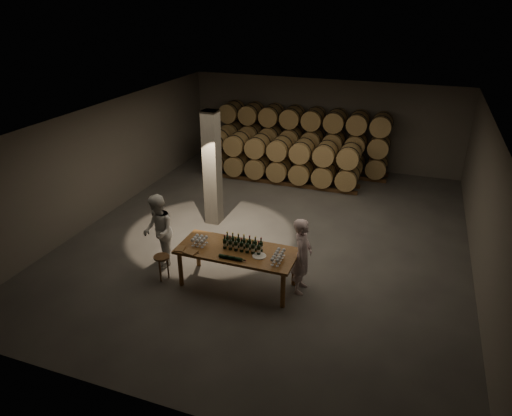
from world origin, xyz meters
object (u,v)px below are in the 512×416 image
(notebook_near, at_px, (190,252))
(person_woman, at_px, (158,231))
(plate, at_px, (259,256))
(bottle_cluster, at_px, (243,245))
(stool, at_px, (162,260))
(tasting_table, at_px, (237,254))
(person_man, at_px, (302,256))

(notebook_near, xyz_separation_m, person_woman, (-1.16, 0.62, -0.02))
(notebook_near, bearing_deg, person_woman, 163.77)
(plate, xyz_separation_m, notebook_near, (-1.43, -0.36, 0.01))
(notebook_near, distance_m, person_woman, 1.31)
(bottle_cluster, relative_size, person_woman, 0.48)
(plate, bearing_deg, person_woman, 174.35)
(stool, relative_size, person_woman, 0.33)
(notebook_near, relative_size, stool, 0.46)
(tasting_table, height_order, person_man, person_man)
(tasting_table, bearing_deg, stool, -168.15)
(bottle_cluster, relative_size, notebook_near, 3.14)
(tasting_table, relative_size, stool, 4.39)
(notebook_near, relative_size, person_woman, 0.15)
(bottle_cluster, distance_m, notebook_near, 1.13)
(tasting_table, relative_size, bottle_cluster, 3.01)
(stool, bearing_deg, plate, 6.80)
(person_man, bearing_deg, person_woman, 91.48)
(person_woman, bearing_deg, tasting_table, 49.50)
(plate, relative_size, person_man, 0.17)
(bottle_cluster, height_order, person_woman, person_woman)
(bottle_cluster, xyz_separation_m, plate, (0.42, -0.13, -0.11))
(stool, bearing_deg, person_man, 11.86)
(person_woman, bearing_deg, bottle_cluster, 50.89)
(plate, height_order, person_man, person_man)
(plate, distance_m, notebook_near, 1.48)
(person_man, bearing_deg, stool, 101.31)
(person_man, relative_size, person_woman, 0.96)
(stool, height_order, person_woman, person_woman)
(tasting_table, bearing_deg, bottle_cluster, 19.61)
(bottle_cluster, height_order, stool, bottle_cluster)
(bottle_cluster, relative_size, plate, 2.91)
(tasting_table, xyz_separation_m, stool, (-1.69, -0.35, -0.31))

